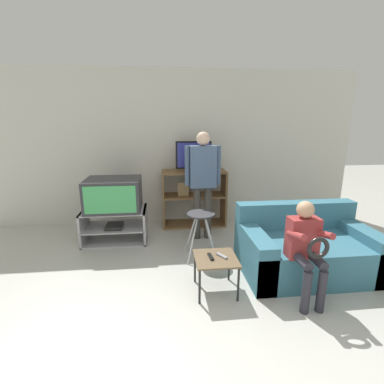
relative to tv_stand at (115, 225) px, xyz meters
name	(u,v)px	position (x,y,z in m)	size (l,w,h in m)	color
ground_plane	(195,380)	(0.92, -2.47, -0.24)	(18.00, 18.00, 0.00)	#B7B7AD
wall_back	(173,148)	(0.92, 0.82, 1.06)	(6.40, 0.06, 2.60)	beige
tv_stand	(115,225)	(0.00, 0.00, 0.00)	(0.93, 0.57, 0.49)	#A8A8AD
television_main	(114,194)	(0.01, 0.01, 0.48)	(0.78, 0.61, 0.46)	#2D2D33
media_shelf	(194,198)	(1.25, 0.53, 0.25)	(1.08, 0.42, 0.95)	brown
television_flat	(194,157)	(1.24, 0.53, 0.95)	(0.59, 0.20, 0.49)	black
folding_stool	(201,221)	(1.21, -0.66, 0.26)	(0.40, 0.41, 0.61)	#B7B7BC
snack_table	(216,262)	(1.25, -1.44, 0.10)	(0.44, 0.44, 0.39)	brown
remote_control_black	(211,257)	(1.20, -1.44, 0.16)	(0.04, 0.14, 0.02)	black
remote_control_white	(222,256)	(1.32, -1.43, 0.16)	(0.04, 0.14, 0.02)	gray
couch	(305,249)	(2.40, -1.13, 0.03)	(1.52, 0.93, 0.77)	teal
person_standing_adult	(203,176)	(1.32, -0.04, 0.74)	(0.53, 0.20, 1.61)	#3D3833
person_seated_child	(306,244)	(2.10, -1.65, 0.35)	(0.33, 0.43, 1.01)	#2D2D38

